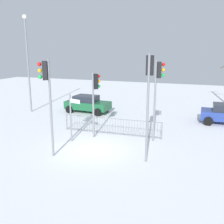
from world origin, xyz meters
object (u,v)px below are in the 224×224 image
traffic_light_mid_right (158,83)px  car_green_far (87,104)px  traffic_light_foreground_right (149,84)px  street_lamp (27,55)px  traffic_light_foreground_left (95,90)px  direction_sign_post (71,115)px  traffic_light_mid_left (47,87)px

traffic_light_mid_right → car_green_far: bearing=-149.6°
traffic_light_foreground_right → street_lamp: size_ratio=0.64×
traffic_light_mid_right → traffic_light_foreground_left: bearing=-105.0°
traffic_light_foreground_left → direction_sign_post: traffic_light_foreground_left is taller
traffic_light_mid_right → street_lamp: street_lamp is taller
car_green_far → street_lamp: (-4.76, -1.45, 4.07)m
traffic_light_foreground_left → direction_sign_post: size_ratio=1.42×
traffic_light_mid_right → traffic_light_foreground_left: (-3.67, -0.48, -0.54)m
traffic_light_mid_right → traffic_light_foreground_right: size_ratio=0.92×
direction_sign_post → car_green_far: bearing=124.2°
traffic_light_foreground_right → car_green_far: (-7.06, 8.12, -3.01)m
direction_sign_post → car_green_far: 7.38m
direction_sign_post → traffic_light_foreground_right: bearing=2.2°
direction_sign_post → traffic_light_foreground_left: bearing=67.6°
traffic_light_foreground_right → traffic_light_mid_left: bearing=-165.3°
traffic_light_mid_left → direction_sign_post: 3.05m
traffic_light_mid_left → street_lamp: 10.62m
traffic_light_foreground_right → street_lamp: street_lamp is taller
traffic_light_foreground_right → street_lamp: 13.61m
direction_sign_post → street_lamp: 9.53m
car_green_far → street_lamp: size_ratio=0.48×
traffic_light_foreground_left → traffic_light_foreground_right: bearing=3.0°
direction_sign_post → street_lamp: (-7.07, 5.51, 3.24)m
traffic_light_mid_right → traffic_light_mid_left: (-4.65, -4.03, 0.10)m
traffic_light_foreground_left → traffic_light_foreground_right: size_ratio=0.78×
traffic_light_mid_left → traffic_light_mid_right: bearing=-74.1°
traffic_light_mid_left → traffic_light_foreground_right: (4.75, 1.16, 0.19)m
traffic_light_foreground_left → direction_sign_post: (-0.98, -1.24, -1.36)m
traffic_light_mid_right → direction_sign_post: (-4.65, -1.72, -1.90)m
traffic_light_foreground_right → direction_sign_post: traffic_light_foreground_right is taller
traffic_light_mid_right → traffic_light_foreground_right: traffic_light_foreground_right is taller
traffic_light_foreground_left → traffic_light_foreground_right: (3.78, -2.39, 0.83)m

